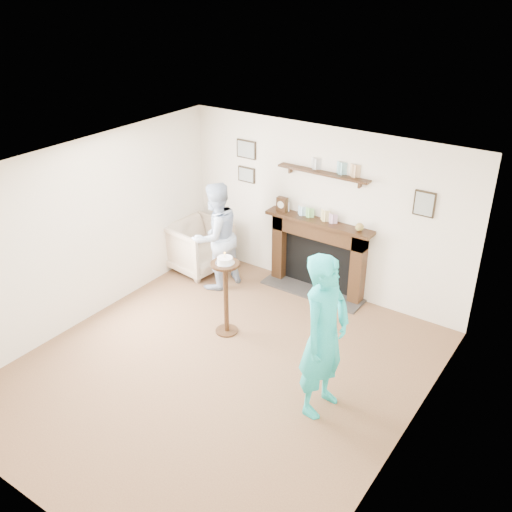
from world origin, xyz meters
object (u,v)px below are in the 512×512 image
Objects in this scene: man at (217,285)px; woman at (320,405)px; pedestal_table at (226,284)px; armchair at (199,268)px.

woman is at bearing 73.64° from man.
woman is 1.98m from pedestal_table.
woman reaches higher than man.
man is 0.88× the size of woman.
pedestal_table reaches higher than armchair.
pedestal_table is at bearing 57.06° from man.
armchair is 2.02m from pedestal_table.
pedestal_table is at bearing 75.55° from woman.
armchair is 0.74× the size of pedestal_table.
armchair is at bearing 141.05° from pedestal_table.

